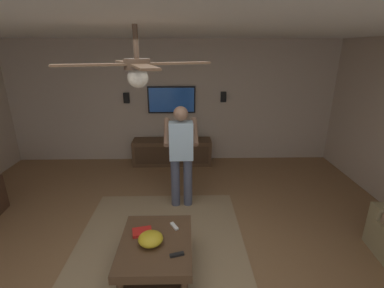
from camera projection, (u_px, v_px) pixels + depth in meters
The scene contains 16 objects.
ground_plane at pixel (162, 272), 3.17m from camera, with size 8.46×8.46×0.00m, color olive.
wall_back_tv at pixel (173, 102), 6.05m from camera, with size 0.10×7.25×2.62m, color #BCA893.
ceiling_slab at pixel (151, 18), 2.29m from camera, with size 7.12×7.25×0.10m, color white.
area_rug at pixel (159, 257), 3.39m from camera, with size 2.96×2.20×0.01m, color #9E8460.
coffee_table at pixel (156, 249), 3.11m from camera, with size 1.00×0.80×0.40m.
media_console at pixel (172, 152), 6.08m from camera, with size 0.45×1.70×0.55m.
tv at pixel (172, 100), 5.94m from camera, with size 0.05×1.03×0.58m.
person_standing at pixel (181, 151), 4.25m from camera, with size 0.54×0.54×1.64m.
bowl at pixel (151, 239), 3.02m from camera, with size 0.27×0.27×0.12m, color gold.
remote_white at pixel (174, 226), 3.32m from camera, with size 0.15×0.04×0.02m, color white.
remote_black at pixel (177, 255), 2.86m from camera, with size 0.15×0.04×0.02m, color black.
book at pixel (142, 232), 3.20m from camera, with size 0.22×0.16×0.04m, color red.
vase_round at pixel (193, 135), 5.98m from camera, with size 0.22×0.22×0.22m, color teal.
wall_speaker_left at pixel (223, 97), 5.96m from camera, with size 0.06×0.12×0.22m, color black.
wall_speaker_right at pixel (126, 98), 5.91m from camera, with size 0.06×0.12×0.22m, color black.
ceiling_fan at pixel (137, 68), 2.10m from camera, with size 1.17×1.17×0.46m.
Camera 1 is at (-2.51, -0.28, 2.44)m, focal length 25.81 mm.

